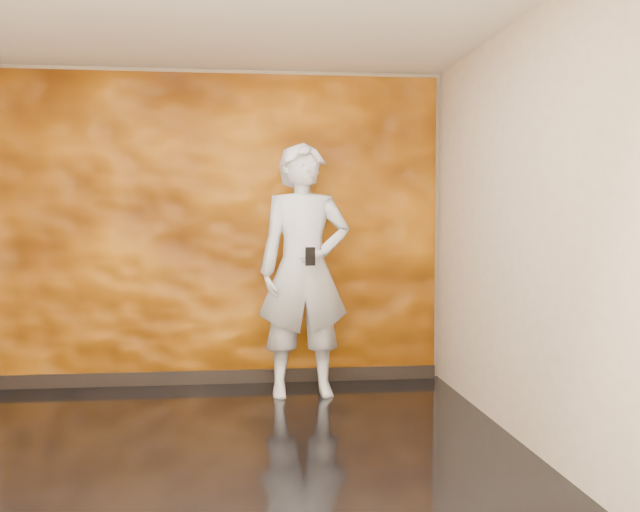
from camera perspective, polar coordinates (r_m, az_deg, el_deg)
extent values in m
cube|color=black|center=(4.69, -8.38, -15.43)|extent=(4.00, 4.00, 0.01)
cube|color=#B9A790|center=(6.45, -7.90, 2.30)|extent=(4.00, 0.02, 2.80)
cube|color=#B9A790|center=(2.46, -10.14, 1.18)|extent=(4.00, 0.02, 2.80)
cube|color=#B9A790|center=(4.82, 16.00, 1.98)|extent=(0.02, 4.00, 2.80)
cube|color=white|center=(4.65, -8.66, 19.52)|extent=(4.00, 4.00, 0.01)
cube|color=orange|center=(6.41, -7.91, 2.11)|extent=(3.90, 0.06, 2.75)
cube|color=black|center=(6.53, -7.83, -9.56)|extent=(3.90, 0.04, 0.12)
imported|color=#ACB1BD|center=(5.92, -1.27, -1.13)|extent=(0.79, 0.54, 2.10)
cube|color=black|center=(5.61, -0.79, -0.03)|extent=(0.08, 0.03, 0.15)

